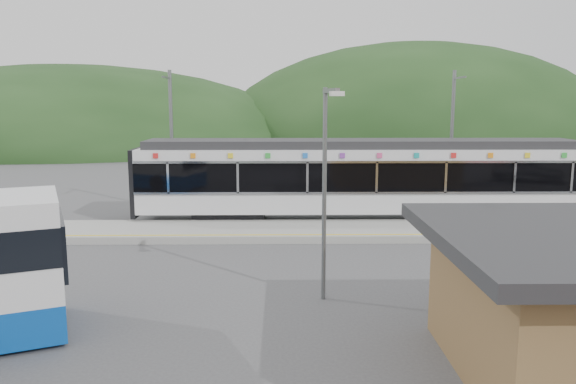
{
  "coord_description": "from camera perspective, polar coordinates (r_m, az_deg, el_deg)",
  "views": [
    {
      "loc": [
        -1.59,
        -19.45,
        5.48
      ],
      "look_at": [
        -1.31,
        1.0,
        2.17
      ],
      "focal_mm": 35.0,
      "sensor_mm": 36.0,
      "label": 1
    }
  ],
  "objects": [
    {
      "name": "catenary_mast_east",
      "position": [
        29.35,
        16.3,
        5.26
      ],
      "size": [
        0.18,
        1.8,
        7.0
      ],
      "color": "slate",
      "rests_on": "ground"
    },
    {
      "name": "train",
      "position": [
        25.94,
        7.39,
        1.56
      ],
      "size": [
        20.44,
        3.01,
        3.74
      ],
      "color": "black",
      "rests_on": "ground"
    },
    {
      "name": "platform",
      "position": [
        23.42,
        3.14,
        -3.97
      ],
      "size": [
        26.0,
        3.2,
        0.3
      ],
      "primitive_type": "cube",
      "color": "#9E9E99",
      "rests_on": "ground"
    },
    {
      "name": "lamp_post",
      "position": [
        15.11,
        3.77,
        1.63
      ],
      "size": [
        0.38,
        1.07,
        5.84
      ],
      "rotation": [
        0.0,
        0.0,
        0.26
      ],
      "color": "slate",
      "rests_on": "ground"
    },
    {
      "name": "yellow_line",
      "position": [
        22.12,
        3.37,
        -4.35
      ],
      "size": [
        26.0,
        0.1,
        0.01
      ],
      "primitive_type": "cube",
      "color": "yellow",
      "rests_on": "platform"
    },
    {
      "name": "ground",
      "position": [
        20.27,
        3.77,
        -6.51
      ],
      "size": [
        120.0,
        120.0,
        0.0
      ],
      "primitive_type": "plane",
      "color": "#4C4C4F",
      "rests_on": "ground"
    },
    {
      "name": "hills",
      "position": [
        26.5,
        16.33,
        -3.11
      ],
      "size": [
        146.0,
        149.0,
        26.0
      ],
      "color": "#1E3D19",
      "rests_on": "ground"
    },
    {
      "name": "catenary_mast_west",
      "position": [
        28.58,
        -11.75,
        5.34
      ],
      "size": [
        0.18,
        1.8,
        7.0
      ],
      "color": "slate",
      "rests_on": "ground"
    }
  ]
}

